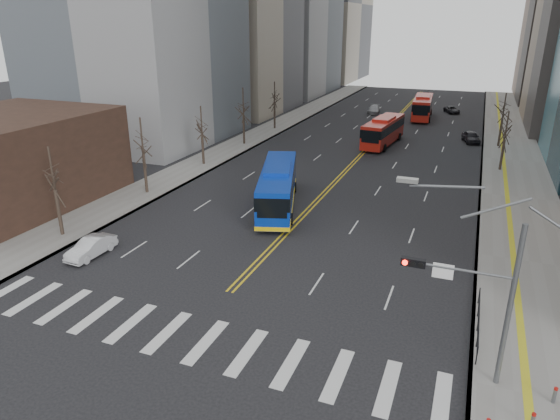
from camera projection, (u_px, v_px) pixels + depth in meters
name	position (u px, v px, depth m)	size (l,w,h in m)	color
ground	(186.00, 337.00, 26.39)	(220.00, 220.00, 0.00)	black
sidewalk_right	(512.00, 160.00, 59.52)	(7.00, 130.00, 0.15)	gray
sidewalk_left	(253.00, 138.00, 71.16)	(5.00, 130.00, 0.15)	gray
crosswalk	(186.00, 337.00, 26.39)	(26.70, 4.00, 0.01)	silver
centerline	(382.00, 133.00, 74.24)	(0.55, 100.00, 0.01)	gold
storefront	(1.00, 161.00, 44.28)	(14.00, 18.00, 8.00)	#312018
signal_mast	(477.00, 286.00, 21.69)	(5.37, 0.37, 9.39)	slate
pedestrian_railing	(479.00, 320.00, 26.42)	(0.06, 6.06, 1.02)	black
bollards	(526.00, 414.00, 20.48)	(2.87, 3.17, 0.78)	slate
street_trees	(289.00, 121.00, 57.18)	(35.20, 47.20, 7.60)	#30251D
blue_bus	(278.00, 186.00, 44.20)	(6.66, 13.33, 3.79)	#0B32AA
red_bus_near	(383.00, 130.00, 66.67)	(3.81, 11.92, 3.70)	red
red_bus_far	(423.00, 106.00, 85.01)	(3.62, 12.42, 3.86)	red
car_white	(91.00, 247.00, 35.28)	(1.40, 4.02, 1.32)	silver
car_dark_mid	(471.00, 137.00, 68.41)	(1.80, 4.47, 1.52)	black
car_silver	(374.00, 110.00, 89.90)	(2.00, 4.92, 1.43)	gray
car_dark_far	(452.00, 110.00, 90.46)	(1.95, 4.22, 1.17)	black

